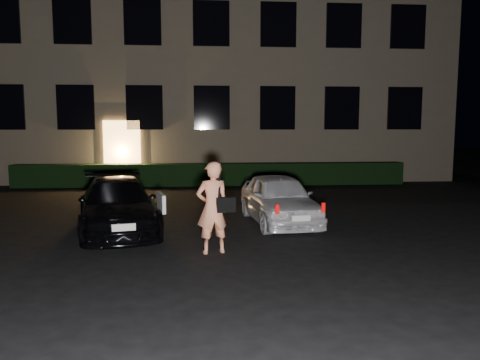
{
  "coord_description": "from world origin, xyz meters",
  "views": [
    {
      "loc": [
        -0.39,
        -7.57,
        2.31
      ],
      "look_at": [
        0.38,
        2.0,
        1.19
      ],
      "focal_mm": 35.0,
      "sensor_mm": 36.0,
      "label": 1
    }
  ],
  "objects": [
    {
      "name": "sedan",
      "position": [
        -2.26,
        2.75,
        0.57
      ],
      "size": [
        2.45,
        4.2,
        1.14
      ],
      "rotation": [
        0.0,
        0.0,
        0.23
      ],
      "color": "black",
      "rests_on": "ground"
    },
    {
      "name": "hatch",
      "position": [
        1.41,
        3.28,
        0.59
      ],
      "size": [
        1.74,
        3.57,
        1.17
      ],
      "rotation": [
        0.0,
        0.0,
        0.11
      ],
      "color": "white",
      "rests_on": "ground"
    },
    {
      "name": "hedge",
      "position": [
        0.0,
        10.5,
        0.42
      ],
      "size": [
        15.0,
        0.7,
        0.85
      ],
      "primitive_type": "cube",
      "color": "black",
      "rests_on": "ground"
    },
    {
      "name": "man",
      "position": [
        -0.2,
        0.76,
        0.84
      ],
      "size": [
        0.76,
        0.55,
        1.67
      ],
      "rotation": [
        0.0,
        0.0,
        3.41
      ],
      "color": "#FF946C",
      "rests_on": "ground"
    },
    {
      "name": "ground",
      "position": [
        0.0,
        0.0,
        0.0
      ],
      "size": [
        80.0,
        80.0,
        0.0
      ],
      "primitive_type": "plane",
      "color": "black",
      "rests_on": "ground"
    },
    {
      "name": "building",
      "position": [
        -0.0,
        14.99,
        6.0
      ],
      "size": [
        20.0,
        8.11,
        12.0
      ],
      "color": "#685D4A",
      "rests_on": "ground"
    }
  ]
}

